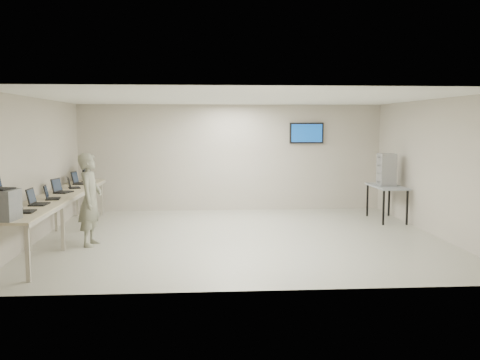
{
  "coord_description": "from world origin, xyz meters",
  "views": [
    {
      "loc": [
        -0.76,
        -10.63,
        2.29
      ],
      "look_at": [
        0.0,
        0.2,
        1.15
      ],
      "focal_mm": 40.0,
      "sensor_mm": 36.0,
      "label": 1
    }
  ],
  "objects": [
    {
      "name": "storage_bins",
      "position": [
        3.58,
        1.68,
        1.22
      ],
      "size": [
        0.36,
        0.4,
        0.76
      ],
      "color": "#999999",
      "rests_on": "side_table"
    },
    {
      "name": "laptop_3",
      "position": [
        -3.64,
        0.36,
        0.98
      ],
      "size": [
        0.39,
        0.43,
        0.29
      ],
      "rotation": [
        0.0,
        0.0,
        -0.25
      ],
      "color": "black",
      "rests_on": "workbench"
    },
    {
      "name": "equipment_box",
      "position": [
        -3.65,
        -2.75,
        1.12
      ],
      "size": [
        0.42,
        0.47,
        0.45
      ],
      "primitive_type": "cube",
      "rotation": [
        0.0,
        0.0,
        -0.11
      ],
      "color": "slate",
      "rests_on": "workbench"
    },
    {
      "name": "monitor_near",
      "position": [
        -3.6,
        2.47,
        1.15
      ],
      "size": [
        0.19,
        0.42,
        0.41
      ],
      "color": "black",
      "rests_on": "workbench"
    },
    {
      "name": "room",
      "position": [
        0.03,
        0.06,
        1.41
      ],
      "size": [
        8.01,
        7.01,
        2.81
      ],
      "color": "#B4B09D",
      "rests_on": "ground"
    },
    {
      "name": "laptop_2",
      "position": [
        -3.59,
        -0.59,
        0.97
      ],
      "size": [
        0.32,
        0.37,
        0.26
      ],
      "rotation": [
        0.0,
        0.0,
        0.16
      ],
      "color": "black",
      "rests_on": "workbench"
    },
    {
      "name": "laptop_4",
      "position": [
        -3.6,
        1.13,
        0.96
      ],
      "size": [
        0.36,
        0.38,
        0.25
      ],
      "rotation": [
        0.0,
        0.0,
        0.34
      ],
      "color": "black",
      "rests_on": "workbench"
    },
    {
      "name": "monitor_far",
      "position": [
        -3.6,
        2.75,
        1.19
      ],
      "size": [
        0.21,
        0.48,
        0.47
      ],
      "color": "black",
      "rests_on": "workbench"
    },
    {
      "name": "side_table",
      "position": [
        3.6,
        1.68,
        0.76
      ],
      "size": [
        0.65,
        1.39,
        0.83
      ],
      "color": "gray",
      "rests_on": "ground"
    },
    {
      "name": "laptop_5",
      "position": [
        -3.64,
        1.92,
        0.98
      ],
      "size": [
        0.35,
        0.41,
        0.3
      ],
      "rotation": [
        0.0,
        0.0,
        -0.11
      ],
      "color": "black",
      "rests_on": "workbench"
    },
    {
      "name": "laptop_0",
      "position": [
        -3.61,
        -2.06,
        0.97
      ],
      "size": [
        0.3,
        0.35,
        0.27
      ],
      "rotation": [
        0.0,
        0.0,
        0.05
      ],
      "color": "black",
      "rests_on": "workbench"
    },
    {
      "name": "laptop_1",
      "position": [
        -3.64,
        -1.28,
        0.97
      ],
      "size": [
        0.32,
        0.38,
        0.29
      ],
      "rotation": [
        0.0,
        0.0,
        -0.04
      ],
      "color": "black",
      "rests_on": "workbench"
    },
    {
      "name": "workbench",
      "position": [
        -3.59,
        0.0,
        0.83
      ],
      "size": [
        0.76,
        6.0,
        0.9
      ],
      "color": "tan",
      "rests_on": "ground"
    },
    {
      "name": "soldier",
      "position": [
        -2.88,
        -0.5,
        0.87
      ],
      "size": [
        0.48,
        0.67,
        1.75
      ],
      "primitive_type": "imported",
      "rotation": [
        0.0,
        0.0,
        1.48
      ],
      "color": "gray",
      "rests_on": "ground"
    }
  ]
}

